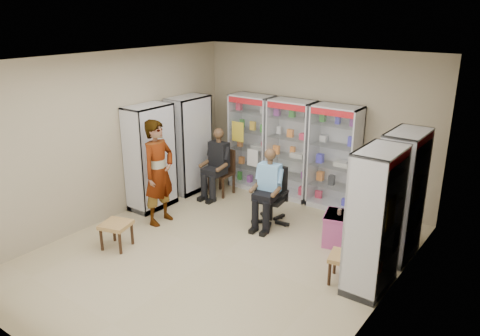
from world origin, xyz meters
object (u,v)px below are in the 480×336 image
Objects in this scene: cabinet_back_mid at (291,150)px; pink_trunk at (342,229)px; cabinet_right_near at (374,221)px; seated_shopkeeper at (270,190)px; cabinet_left_far at (189,145)px; woven_stool_a at (344,269)px; wooden_chair at (221,173)px; cabinet_back_left at (252,142)px; office_chair at (271,196)px; woven_stool_b at (117,235)px; cabinet_left_near at (150,158)px; cabinet_right_far at (401,196)px; standing_man at (159,172)px; cabinet_back_right at (334,158)px.

cabinet_back_mid is 2.30m from pink_trunk.
cabinet_right_near is at bearing -40.84° from cabinet_back_mid.
cabinet_back_mid is 1.51× the size of seated_shopkeeper.
woven_stool_a is at bearing 71.32° from cabinet_left_far.
cabinet_back_left is at bearing 71.10° from wooden_chair.
wooden_chair is 1.69m from office_chair.
woven_stool_b is at bearing 15.88° from cabinet_left_far.
cabinet_back_mid reaches higher than woven_stool_a.
cabinet_back_left reaches higher than wooden_chair.
cabinet_left_near is 1.86m from woven_stool_b.
cabinet_left_far is 2.83m from woven_stool_b.
cabinet_back_left is 3.63m from woven_stool_b.
office_chair is 1.38m from pink_trunk.
cabinet_right_far is 3.69× the size of pink_trunk.
cabinet_right_far is 4.46m from cabinet_left_far.
cabinet_right_near reaches higher than wooden_chair.
cabinet_back_mid is 3.41m from cabinet_right_near.
wooden_chair is 0.50× the size of standing_man.
wooden_chair is at bearing 91.28° from woven_stool_b.
cabinet_left_far is at bearing -153.68° from cabinet_back_mid.
cabinet_back_mid is at bearing 49.16° from cabinet_right_near.
cabinet_back_right is (1.90, 0.00, 0.00)m from cabinet_back_left.
wooden_chair is (-3.78, 0.40, -0.53)m from cabinet_right_far.
cabinet_right_far is at bearing -34.73° from cabinet_back_right.
office_chair is at bearing 55.66° from woven_stool_b.
cabinet_back_right is at bearing 18.75° from wooden_chair.
cabinet_back_right is 3.28m from standing_man.
cabinet_back_right is 3.69× the size of pink_trunk.
wooden_chair is 1.74× the size of pink_trunk.
cabinet_right_far is at bearing 74.58° from woven_stool_a.
wooden_chair is at bearing 152.47° from office_chair.
cabinet_right_far is 3.84m from wooden_chair.
cabinet_back_right is 1.51m from seated_shopkeeper.
cabinet_left_near is 1.06× the size of standing_man.
cabinet_left_far is 1.00× the size of cabinet_left_near.
cabinet_right_near is (1.63, -2.23, 0.00)m from cabinet_back_right.
cabinet_back_mid is 1.00× the size of cabinet_right_near.
pink_trunk is at bearing -25.77° from cabinet_back_left.
cabinet_left_far is at bearing 161.32° from woven_stool_a.
cabinet_left_far reaches higher than wooden_chair.
cabinet_left_near is 1.56m from wooden_chair.
cabinet_back_mid and cabinet_back_right have the same top height.
cabinet_back_mid is at bearing 98.43° from seated_shopkeeper.
woven_stool_b is at bearing -107.80° from cabinet_back_mid.
woven_stool_a is at bearing 164.58° from cabinet_right_far.
woven_stool_b is at bearing 109.43° from cabinet_right_near.
standing_man is at bearing -153.10° from office_chair.
wooden_chair is 0.90× the size of office_chair.
woven_stool_a is (4.13, -1.40, -0.79)m from cabinet_left_far.
cabinet_back_mid reaches higher than wooden_chair.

